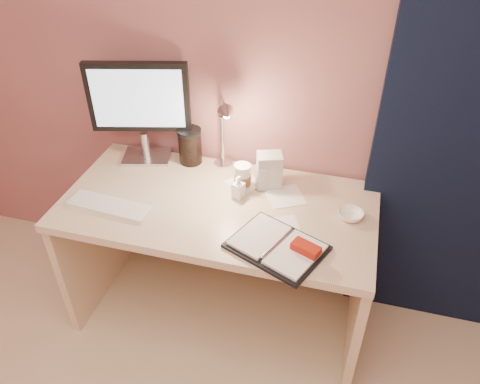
% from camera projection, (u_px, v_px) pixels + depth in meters
% --- Properties ---
extents(room, '(3.50, 3.50, 3.50)m').
position_uv_depth(room, '(463.00, 116.00, 1.89)').
color(room, '#C6B28E').
rests_on(room, ground).
extents(desk, '(1.40, 0.70, 0.73)m').
position_uv_depth(desk, '(224.00, 231.00, 2.28)').
color(desk, beige).
rests_on(desk, ground).
extents(monitor, '(0.47, 0.22, 0.51)m').
position_uv_depth(monitor, '(139.00, 103.00, 2.21)').
color(monitor, silver).
rests_on(monitor, desk).
extents(keyboard, '(0.39, 0.14, 0.02)m').
position_uv_depth(keyboard, '(110.00, 206.00, 2.06)').
color(keyboard, white).
rests_on(keyboard, desk).
extents(planner, '(0.43, 0.39, 0.06)m').
position_uv_depth(planner, '(279.00, 246.00, 1.84)').
color(planner, black).
rests_on(planner, desk).
extents(paper_a, '(0.18, 0.18, 0.00)m').
position_uv_depth(paper_a, '(283.00, 227.00, 1.96)').
color(paper_a, white).
rests_on(paper_a, desk).
extents(paper_b, '(0.19, 0.19, 0.00)m').
position_uv_depth(paper_b, '(244.00, 183.00, 2.21)').
color(paper_b, white).
rests_on(paper_b, desk).
extents(paper_c, '(0.22, 0.22, 0.00)m').
position_uv_depth(paper_c, '(285.00, 196.00, 2.13)').
color(paper_c, white).
rests_on(paper_c, desk).
extents(coffee_cup, '(0.08, 0.08, 0.13)m').
position_uv_depth(coffee_cup, '(243.00, 178.00, 2.14)').
color(coffee_cup, white).
rests_on(coffee_cup, desk).
extents(clear_cup, '(0.07, 0.07, 0.12)m').
position_uv_depth(clear_cup, '(262.00, 178.00, 2.14)').
color(clear_cup, white).
rests_on(clear_cup, desk).
extents(bowl, '(0.14, 0.14, 0.03)m').
position_uv_depth(bowl, '(351.00, 215.00, 1.99)').
color(bowl, white).
rests_on(bowl, desk).
extents(lotion_bottle, '(0.06, 0.06, 0.11)m').
position_uv_depth(lotion_bottle, '(238.00, 187.00, 2.10)').
color(lotion_bottle, white).
rests_on(lotion_bottle, desk).
extents(dark_jar, '(0.11, 0.11, 0.16)m').
position_uv_depth(dark_jar, '(190.00, 148.00, 2.32)').
color(dark_jar, black).
rests_on(dark_jar, desk).
extents(product_box, '(0.13, 0.12, 0.17)m').
position_uv_depth(product_box, '(269.00, 170.00, 2.15)').
color(product_box, silver).
rests_on(product_box, desk).
extents(desk_lamp, '(0.16, 0.24, 0.40)m').
position_uv_depth(desk_lamp, '(207.00, 128.00, 2.13)').
color(desk_lamp, silver).
rests_on(desk_lamp, desk).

